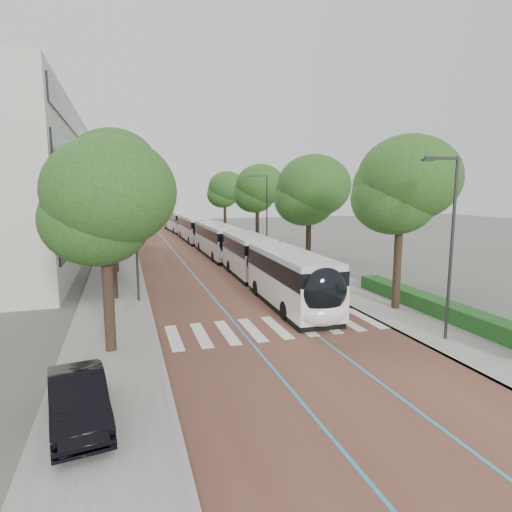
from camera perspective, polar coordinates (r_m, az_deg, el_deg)
The scene contains 21 objects.
ground at distance 20.41m, azimuth 3.20°, elevation -10.42°, with size 160.00×160.00×0.00m, color #51544C.
road at distance 58.81m, azimuth -10.55°, elevation 2.18°, with size 11.00×140.00×0.02m, color #563026.
sidewalk_left at distance 58.42m, azimuth -17.88°, elevation 1.90°, with size 4.00×140.00×0.12m, color gray.
sidewalk_right at distance 60.14m, azimuth -3.44°, elevation 2.50°, with size 4.00×140.00×0.12m, color gray.
kerb_left at distance 58.43m, azimuth -16.02°, elevation 1.99°, with size 0.20×140.00×0.14m, color gray.
kerb_right at distance 59.71m, azimuth -5.21°, elevation 2.44°, with size 0.20×140.00×0.14m, color gray.
zebra_crossing at distance 21.36m, azimuth 2.76°, elevation -9.46°, with size 10.55×3.60×0.01m.
lane_line_left at distance 58.65m, azimuth -12.11°, elevation 2.12°, with size 0.12×126.00×0.01m, color #268CBF.
lane_line_right at distance 59.02m, azimuth -9.01°, elevation 2.25°, with size 0.12×126.00×0.01m, color #268CBF.
hedge at distance 24.82m, azimuth 23.43°, elevation -6.39°, with size 1.20×14.00×0.80m, color #184618.
streetlight_near at distance 20.23m, azimuth 24.35°, elevation 2.63°, with size 1.82×0.20×8.00m.
streetlight_far at distance 42.26m, azimuth 1.23°, elevation 6.28°, with size 1.82×0.20×8.00m.
lamp_post_left at distance 26.17m, azimuth -15.72°, elevation 2.80°, with size 0.14×0.14×8.00m, color #2F3032.
trees_left at distance 43.23m, azimuth -18.44°, elevation 8.47°, with size 5.78×60.18×9.90m.
trees_right at distance 41.98m, azimuth 2.93°, elevation 8.58°, with size 5.91×47.44×9.07m.
lead_bus at distance 28.18m, azimuth 1.90°, elevation -1.57°, with size 2.95×18.45×3.20m.
bus_queued_0 at distance 43.23m, azimuth -5.08°, elevation 2.06°, with size 2.60×12.41×3.20m.
bus_queued_1 at distance 56.32m, azimuth -8.26°, elevation 3.59°, with size 2.69×12.43×3.20m.
bus_queued_2 at distance 69.91m, azimuth -10.39°, elevation 4.56°, with size 3.18×12.51×3.20m.
bus_queued_3 at distance 83.37m, azimuth -11.27°, elevation 5.21°, with size 2.57×12.40×3.20m.
parked_car at distance 13.78m, azimuth -22.60°, elevation -17.26°, with size 1.51×4.34×1.43m, color black.
Camera 1 is at (-6.78, -18.03, 6.75)m, focal length 30.00 mm.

